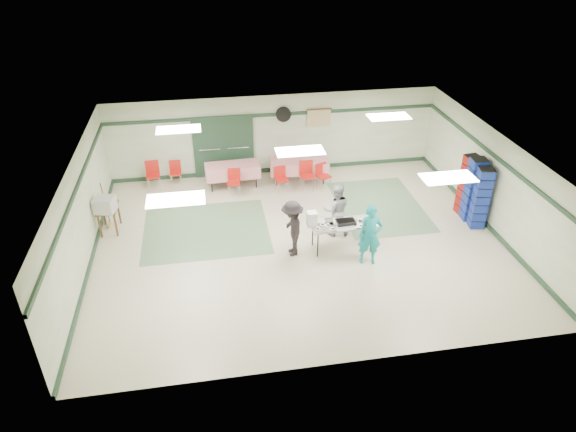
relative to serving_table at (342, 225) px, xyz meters
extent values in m
plane|color=beige|center=(-1.06, 0.51, -0.71)|extent=(11.00, 11.00, 0.00)
plane|color=silver|center=(-1.06, 0.51, 1.99)|extent=(11.00, 11.00, 0.00)
plane|color=silver|center=(-1.06, 5.01, 0.64)|extent=(11.00, 0.00, 11.00)
plane|color=silver|center=(-1.06, -3.99, 0.64)|extent=(11.00, 0.00, 11.00)
plane|color=silver|center=(-6.56, 0.51, 0.64)|extent=(0.00, 9.00, 9.00)
plane|color=silver|center=(4.44, 0.51, 0.64)|extent=(0.00, 9.00, 9.00)
cube|color=#203C28|center=(-1.06, 4.98, 1.34)|extent=(11.00, 0.06, 0.10)
cube|color=#203C28|center=(-1.06, 4.98, -0.65)|extent=(11.00, 0.06, 0.12)
cube|color=#203C28|center=(-6.53, 0.51, 1.34)|extent=(0.06, 9.00, 0.10)
cube|color=#203C28|center=(-6.53, 0.51, -0.65)|extent=(0.06, 9.00, 0.12)
cube|color=#203C28|center=(4.41, 0.51, 1.34)|extent=(0.06, 9.00, 0.10)
cube|color=#203C28|center=(4.41, 0.51, -0.65)|extent=(0.06, 9.00, 0.12)
cube|color=gray|center=(-3.56, 1.51, -0.71)|extent=(3.50, 3.00, 0.01)
cube|color=gray|center=(1.74, 2.01, -0.71)|extent=(2.50, 3.50, 0.01)
cube|color=gray|center=(-3.26, 4.95, 0.34)|extent=(0.90, 0.06, 2.10)
cube|color=gray|center=(-2.31, 4.95, 0.34)|extent=(0.90, 0.06, 2.10)
cube|color=#203C28|center=(-2.79, 4.93, 0.34)|extent=(2.00, 0.03, 2.15)
cylinder|color=black|center=(-0.76, 4.95, 1.34)|extent=(0.50, 0.10, 0.50)
cube|color=tan|center=(0.44, 4.95, 1.14)|extent=(0.80, 0.02, 0.60)
cube|color=#B8B8B3|center=(0.00, 0.00, 0.03)|extent=(1.71, 0.75, 0.04)
cylinder|color=black|center=(-0.72, -0.30, -0.35)|extent=(0.04, 0.04, 0.72)
cylinder|color=black|center=(0.74, -0.24, -0.35)|extent=(0.04, 0.04, 0.72)
cylinder|color=black|center=(-0.74, 0.24, -0.35)|extent=(0.04, 0.04, 0.72)
cylinder|color=black|center=(0.72, 0.30, -0.35)|extent=(0.04, 0.04, 0.72)
cube|color=silver|center=(0.57, -0.11, 0.06)|extent=(0.60, 0.46, 0.02)
cube|color=silver|center=(-0.16, 0.10, 0.06)|extent=(0.54, 0.42, 0.02)
cube|color=silver|center=(-0.51, -0.14, 0.06)|extent=(0.56, 0.44, 0.02)
cube|color=black|center=(0.09, 0.01, 0.09)|extent=(0.52, 0.33, 0.08)
cube|color=white|center=(-0.82, 0.05, 0.25)|extent=(0.26, 0.24, 0.40)
imported|color=teal|center=(0.52, -0.74, 0.11)|extent=(0.66, 0.49, 1.64)
imported|color=#929297|center=(0.01, 0.71, 0.07)|extent=(0.80, 0.65, 1.55)
imported|color=black|center=(-1.34, -0.04, 0.07)|extent=(0.59, 1.01, 1.56)
cube|color=red|center=(-0.38, 4.11, 0.03)|extent=(1.95, 0.98, 0.05)
cube|color=red|center=(-0.38, 4.11, -0.16)|extent=(1.95, 1.00, 0.40)
cylinder|color=black|center=(-1.19, 3.86, -0.35)|extent=(0.04, 0.04, 0.72)
cylinder|color=black|center=(0.37, 3.73, -0.35)|extent=(0.04, 0.04, 0.72)
cylinder|color=black|center=(-1.14, 4.49, -0.35)|extent=(0.04, 0.04, 0.72)
cylinder|color=black|center=(0.42, 4.35, -0.35)|extent=(0.04, 0.04, 0.72)
cube|color=red|center=(-2.58, 4.11, 0.03)|extent=(1.77, 0.83, 0.05)
cube|color=red|center=(-2.58, 4.11, -0.16)|extent=(1.77, 0.85, 0.40)
cylinder|color=black|center=(-3.29, 3.78, -0.35)|extent=(0.04, 0.04, 0.72)
cylinder|color=black|center=(-1.85, 3.85, -0.35)|extent=(0.04, 0.04, 0.72)
cylinder|color=black|center=(-3.32, 4.36, -0.35)|extent=(0.04, 0.04, 0.72)
cylinder|color=black|center=(-1.88, 4.43, -0.35)|extent=(0.04, 0.04, 0.72)
cube|color=red|center=(-0.24, 3.46, -0.23)|extent=(0.45, 0.45, 0.04)
cube|color=red|center=(-0.24, 3.65, 0.01)|extent=(0.44, 0.05, 0.44)
cylinder|color=silver|center=(-0.40, 3.28, -0.48)|extent=(0.02, 0.02, 0.46)
cylinder|color=silver|center=(-0.06, 3.29, -0.48)|extent=(0.02, 0.02, 0.46)
cylinder|color=silver|center=(-0.42, 3.63, -0.48)|extent=(0.02, 0.02, 0.46)
cylinder|color=silver|center=(-0.07, 3.64, -0.48)|extent=(0.02, 0.02, 0.46)
cube|color=red|center=(-1.07, 3.46, -0.29)|extent=(0.44, 0.44, 0.04)
cube|color=red|center=(-1.10, 3.63, -0.08)|extent=(0.39, 0.11, 0.38)
cylinder|color=silver|center=(-1.20, 3.28, -0.51)|extent=(0.02, 0.02, 0.40)
cylinder|color=silver|center=(-0.90, 3.33, -0.51)|extent=(0.02, 0.02, 0.40)
cylinder|color=silver|center=(-1.25, 3.58, -0.51)|extent=(0.02, 0.02, 0.40)
cylinder|color=silver|center=(-0.95, 3.64, -0.51)|extent=(0.02, 0.02, 0.40)
cube|color=red|center=(0.30, 3.46, -0.29)|extent=(0.50, 0.50, 0.04)
cube|color=red|center=(0.24, 3.62, -0.08)|extent=(0.37, 0.18, 0.39)
cylinder|color=silver|center=(0.22, 3.26, -0.51)|extent=(0.02, 0.02, 0.40)
cylinder|color=silver|center=(0.50, 3.37, -0.51)|extent=(0.02, 0.02, 0.40)
cylinder|color=silver|center=(0.10, 3.54, -0.51)|extent=(0.02, 0.02, 0.40)
cylinder|color=silver|center=(0.39, 3.66, -0.51)|extent=(0.02, 0.02, 0.40)
cube|color=red|center=(-2.60, 3.46, -0.27)|extent=(0.45, 0.45, 0.04)
cube|color=red|center=(-2.57, 3.64, -0.05)|extent=(0.40, 0.10, 0.40)
cylinder|color=silver|center=(-2.78, 3.32, -0.50)|extent=(0.02, 0.02, 0.42)
cylinder|color=silver|center=(-2.46, 3.28, -0.50)|extent=(0.02, 0.02, 0.42)
cylinder|color=silver|center=(-2.73, 3.64, -0.50)|extent=(0.02, 0.02, 0.42)
cylinder|color=silver|center=(-2.42, 3.59, -0.50)|extent=(0.02, 0.02, 0.42)
cube|color=red|center=(-4.43, 4.51, -0.30)|extent=(0.39, 0.39, 0.04)
cube|color=red|center=(-4.43, 4.68, -0.09)|extent=(0.37, 0.05, 0.37)
cylinder|color=silver|center=(-4.59, 4.36, -0.52)|extent=(0.02, 0.02, 0.39)
cylinder|color=silver|center=(-4.29, 4.35, -0.52)|extent=(0.02, 0.02, 0.39)
cylinder|color=silver|center=(-4.58, 4.66, -0.52)|extent=(0.02, 0.02, 0.39)
cylinder|color=silver|center=(-4.28, 4.65, -0.52)|extent=(0.02, 0.02, 0.39)
cube|color=red|center=(-5.13, 4.31, -0.24)|extent=(0.46, 0.46, 0.04)
cube|color=red|center=(-5.14, 4.50, 0.00)|extent=(0.43, 0.07, 0.43)
cylinder|color=silver|center=(-5.29, 4.12, -0.48)|extent=(0.02, 0.02, 0.45)
cylinder|color=silver|center=(-4.95, 4.14, -0.48)|extent=(0.02, 0.02, 0.45)
cylinder|color=silver|center=(-5.31, 4.47, -0.48)|extent=(0.02, 0.02, 0.45)
cylinder|color=silver|center=(-4.97, 4.49, -0.48)|extent=(0.02, 0.02, 0.45)
cube|color=navy|center=(4.09, 0.43, 0.20)|extent=(0.47, 0.47, 1.82)
cube|color=#A51210|center=(4.09, 1.21, 0.21)|extent=(0.46, 0.46, 1.85)
cube|color=navy|center=(4.09, 0.88, 0.25)|extent=(0.46, 0.46, 1.92)
cube|color=brown|center=(-6.21, 1.96, 0.01)|extent=(0.55, 0.83, 0.05)
cube|color=brown|center=(-6.43, 1.62, -0.36)|extent=(0.05, 0.05, 0.70)
cube|color=brown|center=(-6.00, 1.62, -0.36)|extent=(0.05, 0.05, 0.70)
cube|color=brown|center=(-6.42, 2.30, -0.36)|extent=(0.05, 0.05, 0.70)
cube|color=brown|center=(-5.99, 2.29, -0.36)|extent=(0.05, 0.05, 0.70)
cube|color=#A9AAA5|center=(-6.21, 1.74, 0.24)|extent=(0.63, 0.58, 0.42)
cylinder|color=brown|center=(-6.29, 2.18, 0.02)|extent=(0.05, 0.23, 1.41)
camera|label=1|loc=(-3.32, -11.03, 7.12)|focal=32.00mm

